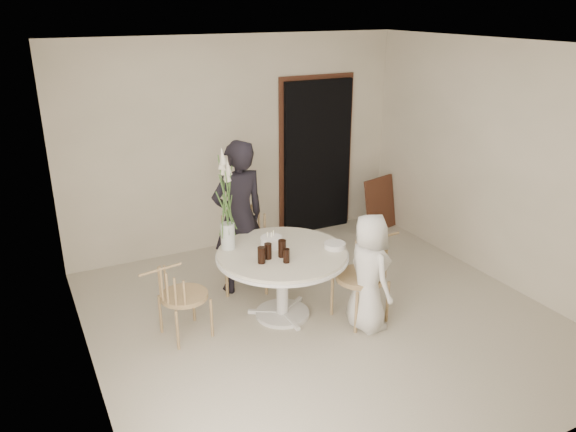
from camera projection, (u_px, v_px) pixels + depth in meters
name	position (u px, v px, depth m)	size (l,w,h in m)	color
ground	(324.00, 318.00, 5.78)	(4.50, 4.50, 0.00)	beige
room_shell	(328.00, 167.00, 5.21)	(4.50, 4.50, 4.50)	silver
doorway	(317.00, 157.00, 7.72)	(1.00, 0.10, 2.10)	black
door_trim	(316.00, 153.00, 7.73)	(1.12, 0.03, 2.22)	#55281D
table	(282.00, 262.00, 5.62)	(1.33, 1.33, 0.73)	white
picture_frame	(380.00, 204.00, 7.94)	(0.57, 0.04, 0.76)	#55281D
chair_far	(244.00, 233.00, 6.35)	(0.64, 0.67, 0.94)	tan
chair_right	(371.00, 266.00, 5.65)	(0.55, 0.51, 0.87)	tan
chair_left	(173.00, 291.00, 5.26)	(0.52, 0.49, 0.79)	tan
girl	(239.00, 217.00, 6.10)	(0.63, 0.41, 1.72)	black
boy	(369.00, 273.00, 5.43)	(0.59, 0.38, 1.20)	white
birthday_cake	(272.00, 242.00, 5.67)	(0.22, 0.22, 0.16)	white
cola_tumbler_a	(261.00, 255.00, 5.31)	(0.08, 0.08, 0.16)	black
cola_tumbler_b	(286.00, 256.00, 5.32)	(0.06, 0.06, 0.14)	black
cola_tumbler_c	(268.00, 251.00, 5.40)	(0.07, 0.07, 0.16)	black
cola_tumbler_d	(282.00, 248.00, 5.44)	(0.08, 0.08, 0.17)	black
plate_stack	(335.00, 245.00, 5.65)	(0.22, 0.22, 0.05)	white
flower_vase	(227.00, 204.00, 5.49)	(0.14, 0.14, 1.05)	silver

